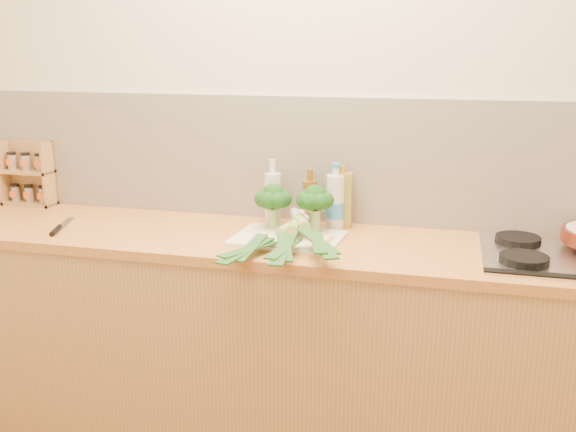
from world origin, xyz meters
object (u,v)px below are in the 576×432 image
Objects in this scene: gas_hob at (565,255)px; spice_rack at (29,177)px; chopping_board at (288,238)px; chefs_knife at (58,228)px.

gas_hob is 1.89× the size of spice_rack.
chopping_board is 1.37× the size of spice_rack.
gas_hob is 1.38× the size of chopping_board.
gas_hob reaches higher than chefs_knife.
spice_rack is at bearing 119.13° from chefs_knife.
gas_hob reaches higher than chopping_board.
chopping_board is at bearing -179.10° from gas_hob.
gas_hob is 2.03× the size of chefs_knife.
spice_rack is (-0.39, 0.37, 0.13)m from chefs_knife.
spice_rack is (-2.38, 0.25, 0.12)m from gas_hob.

